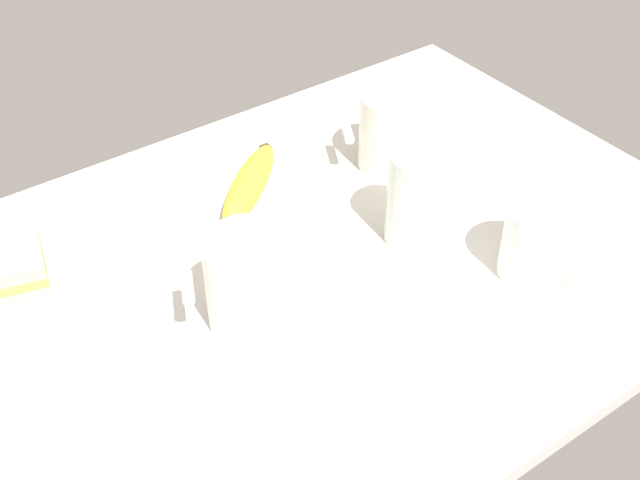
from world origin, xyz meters
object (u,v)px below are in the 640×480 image
(coffee_mug_black, at_px, (251,282))
(glass_of_milk, at_px, (419,202))
(banana, at_px, (247,185))
(coffee_mug_spare, at_px, (393,130))
(coffee_mug_milky, at_px, (542,241))

(coffee_mug_black, relative_size, glass_of_milk, 1.03)
(coffee_mug_black, height_order, banana, coffee_mug_black)
(glass_of_milk, bearing_deg, coffee_mug_spare, 61.83)
(coffee_mug_milky, bearing_deg, coffee_mug_black, 157.82)
(coffee_mug_milky, bearing_deg, coffee_mug_spare, 89.51)
(coffee_mug_black, distance_m, coffee_mug_spare, 0.32)
(coffee_mug_spare, relative_size, glass_of_milk, 0.96)
(coffee_mug_spare, bearing_deg, banana, 165.33)
(coffee_mug_milky, distance_m, banana, 0.35)
(coffee_mug_black, distance_m, coffee_mug_milky, 0.31)
(coffee_mug_milky, relative_size, banana, 0.71)
(coffee_mug_spare, xyz_separation_m, glass_of_milk, (-0.07, -0.13, -0.00))
(glass_of_milk, bearing_deg, coffee_mug_milky, -61.64)
(coffee_mug_black, xyz_separation_m, coffee_mug_milky, (0.29, -0.12, -0.01))
(coffee_mug_black, relative_size, banana, 0.79)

